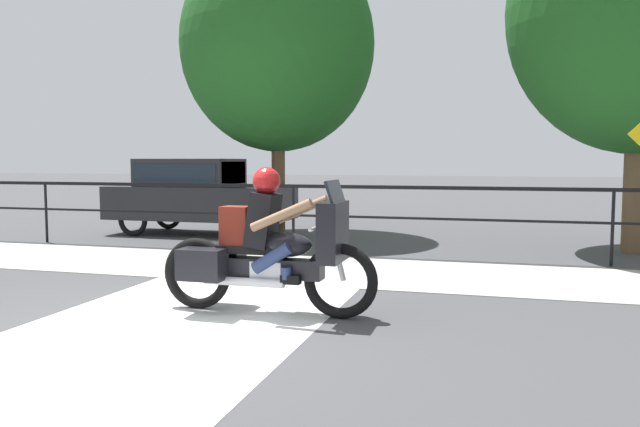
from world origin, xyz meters
The scene contains 7 objects.
ground_plane centered at (0.00, 0.00, 0.00)m, with size 120.00×120.00×0.00m, color #424244.
sidewalk_band centered at (0.00, 3.40, 0.01)m, with size 44.00×2.40×0.01m, color #A8A59E.
crosswalk_band centered at (0.36, -0.20, 0.00)m, with size 2.81×6.00×0.01m, color silver.
fence_railing centered at (0.00, 4.94, 0.94)m, with size 36.00×0.05×1.19m.
motorcycle centered at (1.09, 0.74, 0.68)m, with size 2.37×0.76×1.54m.
parked_car centered at (-2.87, 6.97, 0.93)m, with size 3.94×1.61×1.64m.
tree_behind_car centered at (-1.18, 7.49, 4.06)m, with size 4.13×4.13×6.34m.
Camera 1 is at (3.37, -5.32, 1.61)m, focal length 35.00 mm.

